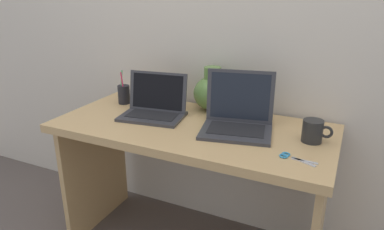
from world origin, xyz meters
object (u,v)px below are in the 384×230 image
Objects in this scene: laptop_right at (238,115)px; pen_cup at (124,94)px; green_vase at (212,92)px; scissors at (292,157)px; coffee_mug at (313,131)px; laptop_left at (155,105)px.

laptop_right is 1.94× the size of pen_cup.
scissors is at bearing -39.01° from green_vase.
green_vase is at bearing 136.25° from laptop_right.
laptop_right is 0.71m from pen_cup.
green_vase is (-0.21, 0.20, 0.03)m from laptop_right.
coffee_mug is 0.21m from scissors.
green_vase is 0.51m from pen_cup.
pen_cup is (-1.04, 0.09, 0.01)m from coffee_mug.
laptop_left is 0.32m from green_vase.
laptop_left reaches higher than pen_cup.
pen_cup is at bearing -166.76° from green_vase.
laptop_left is 0.44m from laptop_right.
green_vase is at bearing 140.99° from scissors.
laptop_left is 0.78m from coffee_mug.
laptop_left is 0.28m from pen_cup.
laptop_left is 0.93× the size of laptop_right.
laptop_right is at bearing -7.07° from pen_cup.
pen_cup is at bearing 174.84° from coffee_mug.
green_vase reaches higher than laptop_left.
scissors is at bearing -16.28° from pen_cup.
laptop_right is at bearing 144.94° from scissors.
pen_cup is at bearing 163.72° from scissors.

